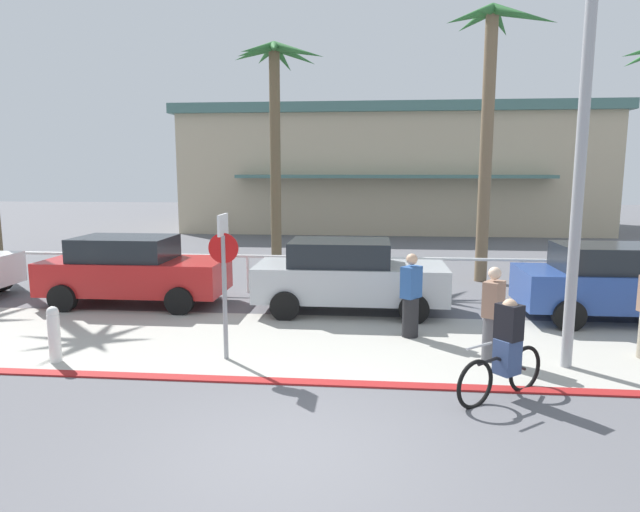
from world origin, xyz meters
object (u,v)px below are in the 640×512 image
Objects in this scene: palm_tree_2 at (276,95)px; cyclist_black_0 at (505,351)px; bollard_1 at (54,334)px; palm_tree_3 at (490,88)px; car_blue_3 at (620,282)px; pedestrian_1 at (493,318)px; pedestrian_2 at (411,299)px; car_red_1 at (133,270)px; car_silver_2 at (348,275)px; streetlight_curb at (590,105)px; stop_sign_bike_lane at (224,266)px.

cyclist_black_0 is at bearing -64.51° from palm_tree_2.
bollard_1 is 0.67× the size of cyclist_black_0.
bollard_1 is 0.13× the size of palm_tree_2.
palm_tree_3 reaches higher than car_blue_3.
pedestrian_2 reaches higher than pedestrian_1.
bollard_1 is 0.13× the size of palm_tree_3.
car_red_1 is (-2.57, -5.98, -4.93)m from palm_tree_2.
cyclist_black_0 is (-1.37, -8.77, -4.93)m from palm_tree_3.
car_red_1 is 2.93× the size of cyclist_black_0.
palm_tree_2 is at bearing 113.71° from car_silver_2.
car_red_1 is (-9.13, 3.84, -3.41)m from streetlight_curb.
car_red_1 is at bearing 147.52° from cyclist_black_0.
streetlight_curb is 1.70× the size of car_red_1.
car_blue_3 is 4.94m from pedestrian_2.
pedestrian_2 is (6.62, -2.14, -0.09)m from car_red_1.
car_silver_2 reaches higher than pedestrian_1.
palm_tree_2 is at bearing 119.76° from pedestrian_1.
palm_tree_3 reaches higher than car_silver_2.
cyclist_black_0 is 0.89× the size of pedestrian_2.
car_red_1 and pedestrian_2 have the same top height.
stop_sign_bike_lane is at bearing -127.66° from palm_tree_3.
stop_sign_bike_lane is 3.78m from pedestrian_2.
cyclist_black_0 is 1.57m from pedestrian_1.
palm_tree_3 is 6.74m from car_blue_3.
palm_tree_2 reaches higher than bollard_1.
car_silver_2 is (1.98, 3.53, -0.81)m from stop_sign_bike_lane.
palm_tree_2 is (2.15, 10.16, 5.28)m from bollard_1.
stop_sign_bike_lane reaches higher than bollard_1.
stop_sign_bike_lane is 6.37m from streetlight_curb.
streetlight_curb reaches higher than car_silver_2.
cyclist_black_0 is at bearing -32.48° from car_red_1.
car_red_1 is 2.60× the size of pedestrian_2.
pedestrian_1 is (-1.20, 0.44, -3.51)m from streetlight_curb.
palm_tree_2 is 10.36m from pedestrian_2.
car_silver_2 is at bearing 117.75° from cyclist_black_0.
stop_sign_bike_lane is at bearing -48.53° from car_red_1.
bollard_1 is 6.29m from car_silver_2.
cyclist_black_0 is at bearing -98.89° from palm_tree_3.
pedestrian_1 is (4.62, 0.36, -0.91)m from stop_sign_bike_lane.
palm_tree_2 reaches higher than streetlight_curb.
stop_sign_bike_lane reaches higher than car_silver_2.
streetlight_curb is 1.70× the size of car_blue_3.
bollard_1 is 11.47m from car_blue_3.
stop_sign_bike_lane is at bearing -85.64° from palm_tree_2.
streetlight_curb is 1.00× the size of palm_tree_2.
car_red_1 is at bearing 156.84° from pedestrian_1.
streetlight_curb is 4.50× the size of pedestrian_1.
pedestrian_1 is at bearing 4.45° from stop_sign_bike_lane.
palm_tree_3 is 5.28× the size of cyclist_black_0.
palm_tree_2 is at bearing 123.73° from streetlight_curb.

